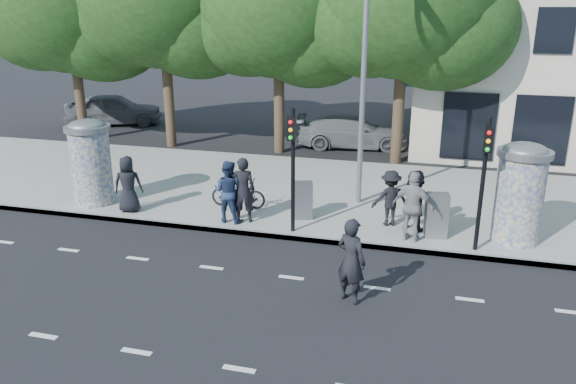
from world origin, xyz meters
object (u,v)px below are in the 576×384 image
(traffic_pole_far, at_px, (484,172))
(ad_column_right, at_px, (520,191))
(bicycle, at_px, (238,193))
(ped_d, at_px, (390,198))
(traffic_pole_near, at_px, (292,158))
(ped_c, at_px, (228,191))
(car_left, at_px, (114,109))
(cabinet_right, at_px, (436,215))
(street_lamp, at_px, (364,51))
(car_right, at_px, (352,132))
(man_road, at_px, (351,261))
(cabinet_left, at_px, (303,200))
(ped_e, at_px, (413,207))
(ped_b, at_px, (243,190))
(ad_column_left, at_px, (91,160))
(ped_a, at_px, (128,184))
(ped_f, at_px, (415,200))

(traffic_pole_far, bearing_deg, ad_column_right, 42.21)
(bicycle, bearing_deg, ped_d, -94.66)
(traffic_pole_near, relative_size, ped_c, 1.89)
(ped_d, height_order, car_left, ped_d)
(cabinet_right, xyz_separation_m, car_left, (-16.76, 11.64, 0.08))
(street_lamp, height_order, car_right, street_lamp)
(ped_d, height_order, man_road, man_road)
(ad_column_right, relative_size, car_right, 0.55)
(cabinet_left, height_order, car_left, car_left)
(ad_column_right, xyz_separation_m, street_lamp, (-4.40, 1.93, 3.26))
(ped_e, bearing_deg, ped_b, 14.30)
(ad_column_left, relative_size, traffic_pole_near, 0.78)
(ped_b, bearing_deg, ad_column_right, 169.06)
(ped_a, height_order, car_right, ped_a)
(ped_d, distance_m, cabinet_left, 2.48)
(ped_e, bearing_deg, ad_column_left, 13.31)
(traffic_pole_near, bearing_deg, man_road, -55.94)
(ad_column_right, bearing_deg, car_left, 148.75)
(man_road, bearing_deg, traffic_pole_near, -28.99)
(ped_a, distance_m, ped_c, 3.17)
(ped_b, bearing_deg, cabinet_left, -170.76)
(man_road, bearing_deg, bicycle, -20.57)
(traffic_pole_far, xyz_separation_m, car_left, (-17.77, 12.30, -1.40))
(traffic_pole_near, bearing_deg, car_right, 90.05)
(cabinet_right, bearing_deg, ad_column_right, -3.21)
(ped_c, bearing_deg, cabinet_right, -171.82)
(ad_column_left, height_order, ped_a, ad_column_left)
(ped_f, distance_m, car_left, 19.71)
(ped_b, bearing_deg, street_lamp, -155.06)
(ped_d, bearing_deg, ped_b, -10.28)
(street_lamp, relative_size, man_road, 4.23)
(ped_f, bearing_deg, cabinet_right, 172.59)
(ped_e, bearing_deg, ped_a, 15.72)
(ad_column_left, xyz_separation_m, traffic_pole_near, (6.60, -0.71, 0.69))
(traffic_pole_near, distance_m, ped_e, 3.39)
(traffic_pole_near, height_order, ped_d, traffic_pole_near)
(ped_d, height_order, ped_f, ped_f)
(ad_column_left, distance_m, cabinet_right, 10.42)
(ped_c, distance_m, cabinet_right, 5.77)
(man_road, bearing_deg, cabinet_left, -36.98)
(traffic_pole_far, height_order, car_left, traffic_pole_far)
(street_lamp, xyz_separation_m, car_left, (-14.37, 9.46, -3.96))
(ped_d, bearing_deg, ped_f, 144.16)
(traffic_pole_near, relative_size, ped_f, 1.99)
(ped_a, bearing_deg, ped_d, 167.60)
(traffic_pole_near, xyz_separation_m, ped_c, (-1.96, 0.30, -1.18))
(ped_d, bearing_deg, traffic_pole_near, 3.66)
(traffic_pole_near, distance_m, ped_c, 2.31)
(ped_e, bearing_deg, ped_c, 15.30)
(cabinet_left, bearing_deg, ped_a, 171.73)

